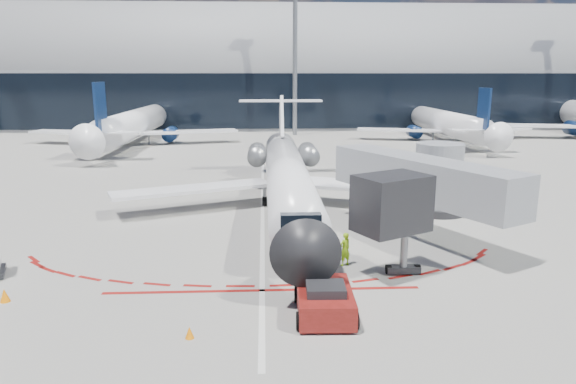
{
  "coord_description": "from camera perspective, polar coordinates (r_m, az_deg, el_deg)",
  "views": [
    {
      "loc": [
        0.16,
        -32.67,
        9.34
      ],
      "look_at": [
        1.62,
        -1.41,
        2.14
      ],
      "focal_mm": 32.0,
      "sensor_mm": 36.0,
      "label": 1
    }
  ],
  "objects": [
    {
      "name": "safety_cone_left",
      "position": [
        24.97,
        -28.97,
        -10.01
      ],
      "size": [
        0.41,
        0.41,
        0.57
      ],
      "primitive_type": "cone",
      "color": "orange",
      "rests_on": "ground"
    },
    {
      "name": "apron_centerline",
      "position": [
        35.9,
        -2.84,
        -2.13
      ],
      "size": [
        0.25,
        40.0,
        0.01
      ],
      "primitive_type": "cube",
      "color": "silver",
      "rests_on": "ground"
    },
    {
      "name": "bg_airliner_1",
      "position": [
        73.72,
        -16.88,
        9.29
      ],
      "size": [
        32.97,
        34.91,
        10.67
      ],
      "primitive_type": null,
      "color": "white",
      "rests_on": "ground"
    },
    {
      "name": "ground",
      "position": [
        33.98,
        -2.85,
        -3.02
      ],
      "size": [
        260.0,
        260.0,
        0.0
      ],
      "primitive_type": "plane",
      "color": "gray",
      "rests_on": "ground"
    },
    {
      "name": "ramp_worker",
      "position": [
        25.82,
        6.35,
        -6.32
      ],
      "size": [
        0.74,
        0.67,
        1.7
      ],
      "primitive_type": "imported",
      "rotation": [
        0.0,
        0.0,
        3.68
      ],
      "color": "#98DA16",
      "rests_on": "ground"
    },
    {
      "name": "safety_cone_right",
      "position": [
        19.55,
        -10.89,
        -15.08
      ],
      "size": [
        0.32,
        0.32,
        0.45
      ],
      "primitive_type": "cone",
      "color": "orange",
      "rests_on": "ground"
    },
    {
      "name": "pushback_tug",
      "position": [
        20.75,
        4.1,
        -11.91
      ],
      "size": [
        2.42,
        5.48,
        1.42
      ],
      "rotation": [
        0.0,
        0.0,
        -0.03
      ],
      "color": "#5C120D",
      "rests_on": "ground"
    },
    {
      "name": "light_mast_centre",
      "position": [
        80.87,
        0.78,
        15.19
      ],
      "size": [
        0.7,
        0.7,
        25.0
      ],
      "primitive_type": "cylinder",
      "color": "gray",
      "rests_on": "ground"
    },
    {
      "name": "terminal_building",
      "position": [
        97.64,
        -2.84,
        12.45
      ],
      "size": [
        150.0,
        24.15,
        24.0
      ],
      "color": "gray",
      "rests_on": "ground"
    },
    {
      "name": "regional_jet",
      "position": [
        35.52,
        -0.09,
        1.89
      ],
      "size": [
        24.49,
        30.21,
        7.56
      ],
      "color": "white",
      "rests_on": "ground"
    },
    {
      "name": "apron_stop_bar",
      "position": [
        23.13,
        -2.89,
        -10.86
      ],
      "size": [
        14.0,
        0.25,
        0.01
      ],
      "primitive_type": "cube",
      "color": "maroon",
      "rests_on": "ground"
    },
    {
      "name": "jet_bridge",
      "position": [
        31.82,
        15.01,
        1.03
      ],
      "size": [
        10.03,
        15.2,
        4.9
      ],
      "color": "#9CA0A5",
      "rests_on": "ground"
    },
    {
      "name": "bg_airliner_2",
      "position": [
        78.49,
        17.18,
        9.11
      ],
      "size": [
        30.07,
        31.84,
        9.73
      ],
      "primitive_type": null,
      "color": "white",
      "rests_on": "ground"
    }
  ]
}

